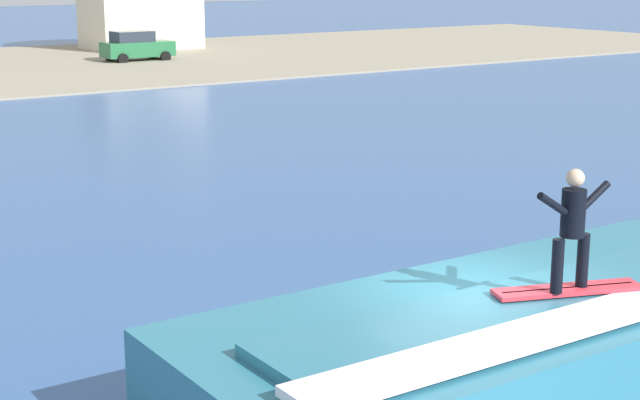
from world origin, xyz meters
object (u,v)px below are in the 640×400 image
wave_crest (515,346)px  surfer (573,223)px  surfboard (568,290)px  car_far_shore (136,46)px

wave_crest → surfer: (0.38, -0.55, 1.80)m
surfboard → car_far_shore: bearing=72.8°
wave_crest → surfer: 1.92m
surfer → car_far_shore: bearing=72.8°
surfboard → car_far_shore: (14.69, 47.56, -0.66)m
surfer → wave_crest: bearing=124.9°
wave_crest → car_far_shore: car_far_shore is taller
surfboard → surfer: (-0.06, -0.06, 0.94)m
wave_crest → surfer: bearing=-55.1°
wave_crest → surfboard: size_ratio=4.70×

